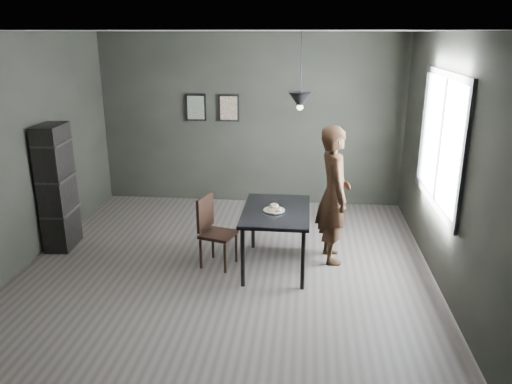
# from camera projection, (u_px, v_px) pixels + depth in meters

# --- Properties ---
(ground) EXTENTS (5.00, 5.00, 0.00)m
(ground) POSITION_uv_depth(u_px,v_px,m) (228.00, 264.00, 6.28)
(ground) COLOR #373330
(ground) RESTS_ON ground
(back_wall) EXTENTS (5.00, 0.10, 2.80)m
(back_wall) POSITION_uv_depth(u_px,v_px,m) (250.00, 120.00, 8.22)
(back_wall) COLOR black
(back_wall) RESTS_ON ground
(ceiling) EXTENTS (5.00, 5.00, 0.02)m
(ceiling) POSITION_uv_depth(u_px,v_px,m) (224.00, 31.00, 5.43)
(ceiling) COLOR silver
(ceiling) RESTS_ON ground
(window_assembly) EXTENTS (0.04, 1.96, 1.56)m
(window_assembly) POSITION_uv_depth(u_px,v_px,m) (441.00, 140.00, 5.74)
(window_assembly) COLOR white
(window_assembly) RESTS_ON ground
(cafe_table) EXTENTS (0.80, 1.20, 0.75)m
(cafe_table) POSITION_uv_depth(u_px,v_px,m) (276.00, 216.00, 6.02)
(cafe_table) COLOR black
(cafe_table) RESTS_ON ground
(white_plate) EXTENTS (0.23, 0.23, 0.01)m
(white_plate) POSITION_uv_depth(u_px,v_px,m) (274.00, 211.00, 5.94)
(white_plate) COLOR white
(white_plate) RESTS_ON cafe_table
(donut_pile) EXTENTS (0.19, 0.19, 0.08)m
(donut_pile) POSITION_uv_depth(u_px,v_px,m) (274.00, 208.00, 5.93)
(donut_pile) COLOR beige
(donut_pile) RESTS_ON white_plate
(woman) EXTENTS (0.52, 0.70, 1.73)m
(woman) POSITION_uv_depth(u_px,v_px,m) (334.00, 195.00, 6.17)
(woman) COLOR black
(woman) RESTS_ON ground
(wood_chair) EXTENTS (0.48, 0.48, 0.89)m
(wood_chair) POSITION_uv_depth(u_px,v_px,m) (212.00, 226.00, 6.14)
(wood_chair) COLOR black
(wood_chair) RESTS_ON ground
(shelf_unit) EXTENTS (0.35, 0.58, 1.67)m
(shelf_unit) POSITION_uv_depth(u_px,v_px,m) (57.00, 187.00, 6.57)
(shelf_unit) COLOR black
(shelf_unit) RESTS_ON ground
(pendant_lamp) EXTENTS (0.28, 0.28, 0.86)m
(pendant_lamp) POSITION_uv_depth(u_px,v_px,m) (300.00, 100.00, 5.67)
(pendant_lamp) COLOR black
(pendant_lamp) RESTS_ON ground
(framed_print_left) EXTENTS (0.34, 0.04, 0.44)m
(framed_print_left) POSITION_uv_depth(u_px,v_px,m) (196.00, 108.00, 8.22)
(framed_print_left) COLOR black
(framed_print_left) RESTS_ON ground
(framed_print_right) EXTENTS (0.34, 0.04, 0.44)m
(framed_print_right) POSITION_uv_depth(u_px,v_px,m) (229.00, 108.00, 8.17)
(framed_print_right) COLOR black
(framed_print_right) RESTS_ON ground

